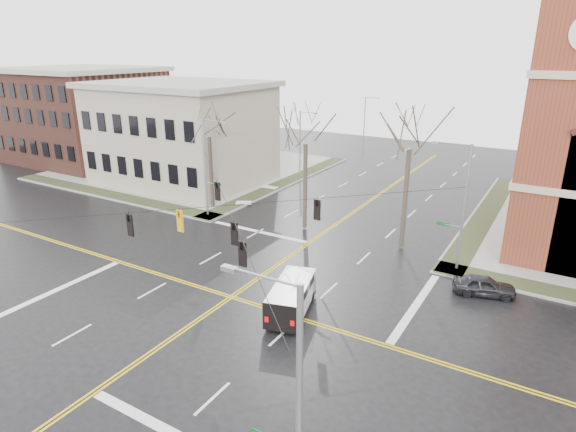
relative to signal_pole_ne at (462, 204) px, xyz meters
The scene contains 17 objects.
ground 16.88m from the signal_pole_ne, 134.55° to the right, with size 120.00×120.00×0.00m, color black.
sidewalks 16.86m from the signal_pole_ne, 134.55° to the right, with size 80.00×80.00×0.17m.
road_markings 16.88m from the signal_pole_ne, 134.55° to the right, with size 100.00×100.00×0.01m.
civic_building_a 34.39m from the signal_pole_ne, 165.69° to the left, with size 18.00×14.00×11.00m, color gray.
civic_building_b 54.36m from the signal_pole_ne, 168.86° to the left, with size 18.00×16.00×12.00m, color brown.
signal_pole_ne is the anchor object (origin of this frame).
signal_pole_nw 22.64m from the signal_pole_ne, behind, with size 2.75×0.22×9.00m.
signal_pole_se 23.00m from the signal_pole_ne, 90.00° to the right, with size 2.75×0.22×9.00m.
span_wires 16.19m from the signal_pole_ne, 134.55° to the right, with size 23.02×23.02×0.03m.
traffic_signals 16.63m from the signal_pole_ne, 132.94° to the right, with size 8.21×8.26×1.30m.
streetlight_north_a 27.48m from the signal_pole_ne, 143.10° to the left, with size 2.30×0.20×8.00m.
streetlight_north_b 42.61m from the signal_pole_ne, 121.05° to the left, with size 2.30×0.20×8.00m.
cargo_van 13.63m from the signal_pole_ne, 122.69° to the right, with size 3.25×5.40×1.93m.
parked_car_a 5.74m from the signal_pole_ne, 48.93° to the right, with size 1.56×3.87×1.32m, color black.
tree_nw_far 24.14m from the signal_pole_ne, behind, with size 4.00×4.00×10.35m.
tree_nw_near 13.68m from the signal_pole_ne, behind, with size 4.00×4.00×11.09m.
tree_ne 6.05m from the signal_pole_ne, 157.24° to the left, with size 4.00×4.00×11.70m.
Camera 1 is at (17.16, -21.63, 15.18)m, focal length 30.00 mm.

